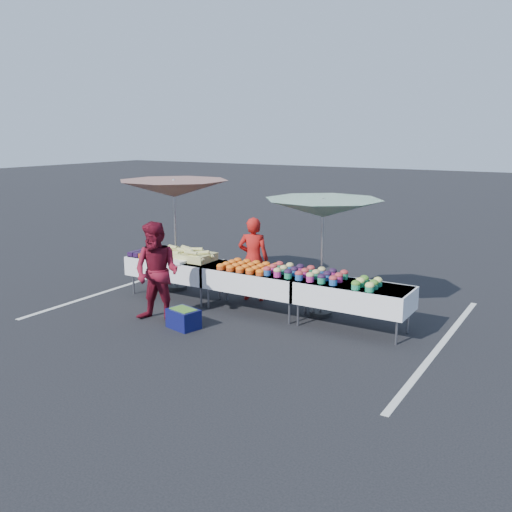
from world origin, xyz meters
The scene contains 17 objects.
ground centered at (0.00, 0.00, 0.00)m, with size 80.00×80.00×0.00m, color black.
stripe_left centered at (-3.20, 0.00, 0.00)m, with size 0.10×5.00×0.00m, color silver.
stripe_right centered at (3.20, 0.00, 0.00)m, with size 0.10×5.00×0.00m, color silver.
table_left centered at (-1.80, 0.00, 0.58)m, with size 1.86×0.81×0.75m.
table_center centered at (0.00, 0.00, 0.58)m, with size 1.86×0.81×0.75m.
table_right centered at (1.80, 0.00, 0.58)m, with size 1.86×0.81×0.75m.
berry_punnets centered at (-2.51, -0.06, 0.79)m, with size 0.40×0.54×0.08m.
corn_pile centered at (-1.54, 0.04, 0.84)m, with size 1.16×0.57×0.26m.
plastic_bags centered at (-1.50, -0.30, 0.78)m, with size 0.30×0.25×0.05m, color white.
carrot_bowls centered at (-0.15, -0.01, 0.80)m, with size 0.95×0.69×0.11m.
potato_cups centered at (0.95, 0.00, 0.83)m, with size 1.34×0.58×0.16m.
bean_baskets centered at (2.06, -0.10, 0.82)m, with size 0.36×0.50×0.15m.
vendor centered at (-0.42, 0.60, 0.78)m, with size 0.57×0.38×1.57m, color #B01714.
customer centered at (-1.11, -1.31, 0.84)m, with size 0.82×0.64×1.68m, color maroon.
umbrella_left centered at (-2.12, 0.42, 2.01)m, with size 2.82×2.82×2.21m.
umbrella_right centered at (1.07, 0.40, 1.84)m, with size 2.43×2.43×2.04m.
storage_bin centered at (-0.54, -1.35, 0.17)m, with size 0.56×0.46×0.32m.
Camera 1 is at (5.00, -8.22, 3.10)m, focal length 40.00 mm.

